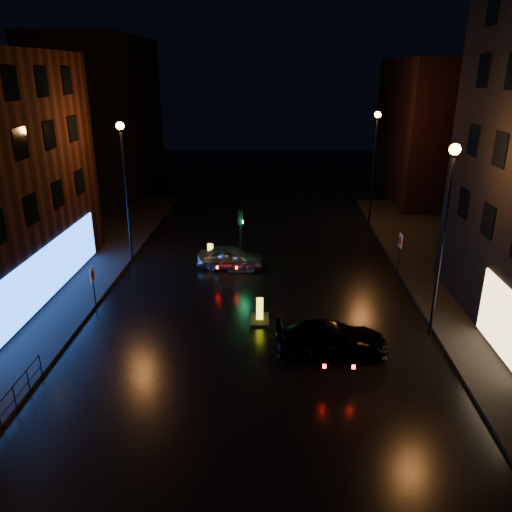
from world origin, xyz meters
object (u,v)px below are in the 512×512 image
at_px(road_sign_left, 93,279).
at_px(bollard_far, 211,257).
at_px(road_sign_right, 400,244).
at_px(silver_hatchback, 231,257).
at_px(dark_sedan, 332,339).
at_px(traffic_signal, 241,257).
at_px(bollard_near, 260,316).

bearing_deg(road_sign_left, bollard_far, 52.35).
bearing_deg(road_sign_right, silver_hatchback, -4.51).
relative_size(dark_sedan, bollard_far, 3.24).
relative_size(silver_hatchback, road_sign_left, 1.77).
xyz_separation_m(traffic_signal, dark_sedan, (4.43, -9.81, 0.18)).
xyz_separation_m(traffic_signal, road_sign_left, (-6.70, -6.23, 1.14)).
xyz_separation_m(traffic_signal, road_sign_right, (9.10, -1.08, 1.34)).
height_order(road_sign_left, road_sign_right, road_sign_right).
relative_size(bollard_near, bollard_far, 0.94).
relative_size(silver_hatchback, bollard_near, 2.87).
xyz_separation_m(bollard_far, road_sign_right, (11.02, -1.74, 1.60)).
bearing_deg(road_sign_left, traffic_signal, 40.01).
height_order(dark_sedan, bollard_far, dark_sedan).
relative_size(dark_sedan, road_sign_right, 1.91).
bearing_deg(road_sign_right, road_sign_left, 17.20).
relative_size(bollard_near, road_sign_right, 0.55).
distance_m(traffic_signal, road_sign_right, 9.26).
relative_size(silver_hatchback, road_sign_right, 1.58).
bearing_deg(road_sign_right, bollard_far, -9.83).
distance_m(traffic_signal, silver_hatchback, 0.75).
xyz_separation_m(silver_hatchback, road_sign_right, (9.66, -0.62, 1.18)).
distance_m(bollard_far, road_sign_left, 8.50).
xyz_separation_m(dark_sedan, road_sign_left, (-11.12, 3.58, 0.97)).
bearing_deg(silver_hatchback, traffic_signal, -46.97).
bearing_deg(dark_sedan, road_sign_right, -33.58).
distance_m(dark_sedan, road_sign_left, 11.73).
distance_m(bollard_far, road_sign_right, 11.27).
xyz_separation_m(dark_sedan, road_sign_right, (4.67, 8.73, 1.16)).
distance_m(silver_hatchback, dark_sedan, 10.59).
distance_m(silver_hatchback, bollard_near, 6.90).
xyz_separation_m(dark_sedan, bollard_near, (-3.06, 2.73, -0.43)).
bearing_deg(bollard_near, silver_hatchback, 103.99).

